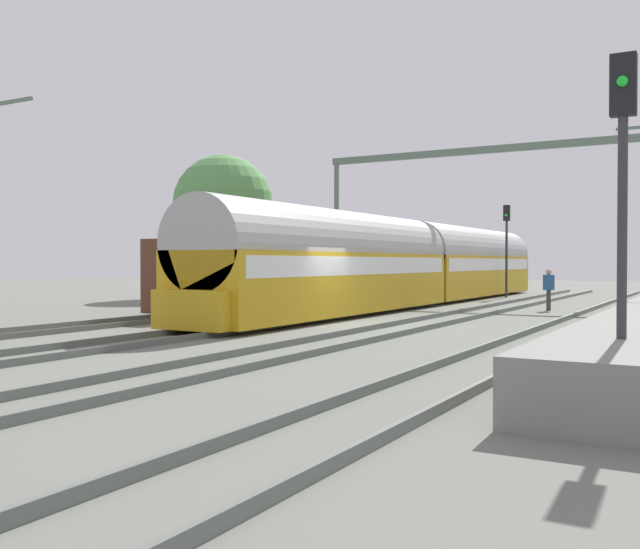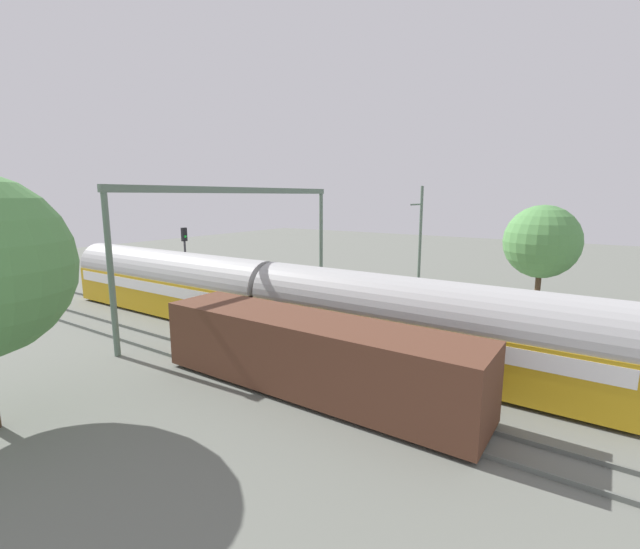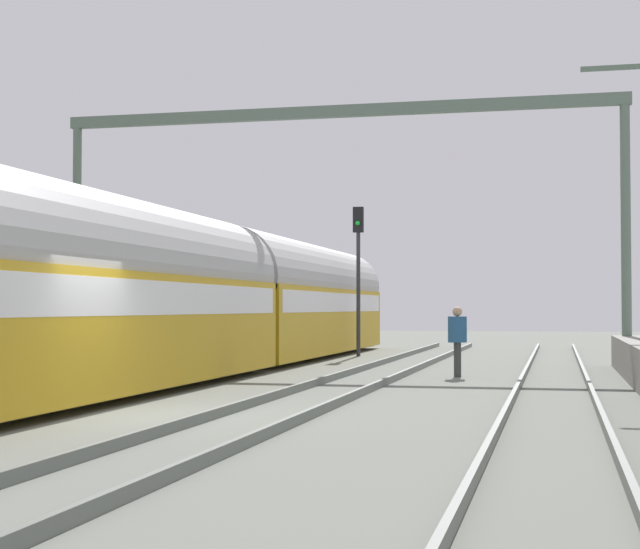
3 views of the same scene
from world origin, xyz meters
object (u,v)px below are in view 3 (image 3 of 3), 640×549
(person_crossing, at_px, (457,335))
(railway_signal_far, at_px, (358,261))
(passenger_train, at_px, (225,298))
(catenary_gantry, at_px, (334,168))

(person_crossing, xyz_separation_m, railway_signal_far, (-4.43, 10.04, 2.33))
(passenger_train, relative_size, catenary_gantry, 1.89)
(railway_signal_far, relative_size, catenary_gantry, 0.30)
(person_crossing, height_order, catenary_gantry, catenary_gantry)
(catenary_gantry, bearing_deg, passenger_train, -119.15)
(person_crossing, height_order, railway_signal_far, railway_signal_far)
(passenger_train, distance_m, railway_signal_far, 9.32)
(person_crossing, relative_size, catenary_gantry, 0.10)
(railway_signal_far, bearing_deg, catenary_gantry, -87.22)
(person_crossing, bearing_deg, catenary_gantry, 87.30)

